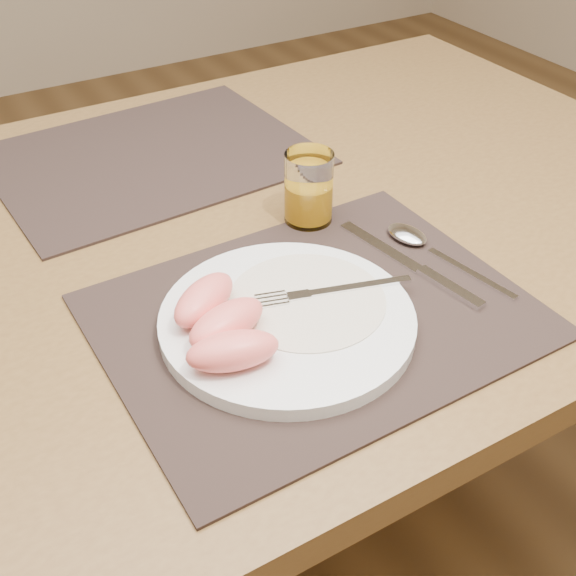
# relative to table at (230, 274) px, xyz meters

# --- Properties ---
(ground) EXTENTS (5.00, 5.00, 0.00)m
(ground) POSITION_rel_table_xyz_m (0.00, 0.00, -0.67)
(ground) COLOR brown
(ground) RESTS_ON ground
(table) EXTENTS (1.40, 0.90, 0.75)m
(table) POSITION_rel_table_xyz_m (0.00, 0.00, 0.00)
(table) COLOR brown
(table) RESTS_ON ground
(placemat_near) EXTENTS (0.46, 0.36, 0.00)m
(placemat_near) POSITION_rel_table_xyz_m (-0.00, -0.22, 0.09)
(placemat_near) COLOR #2E211D
(placemat_near) RESTS_ON table
(placemat_far) EXTENTS (0.47, 0.38, 0.00)m
(placemat_far) POSITION_rel_table_xyz_m (-0.02, 0.22, 0.09)
(placemat_far) COLOR #2E211D
(placemat_far) RESTS_ON table
(plate) EXTENTS (0.27, 0.27, 0.02)m
(plate) POSITION_rel_table_xyz_m (-0.04, -0.22, 0.10)
(plate) COLOR white
(plate) RESTS_ON placemat_near
(plate_dressing) EXTENTS (0.17, 0.17, 0.00)m
(plate_dressing) POSITION_rel_table_xyz_m (-0.01, -0.21, 0.10)
(plate_dressing) COLOR white
(plate_dressing) RESTS_ON plate
(fork) EXTENTS (0.17, 0.07, 0.00)m
(fork) POSITION_rel_table_xyz_m (0.01, -0.21, 0.11)
(fork) COLOR silver
(fork) RESTS_ON plate
(knife) EXTENTS (0.05, 0.22, 0.01)m
(knife) POSITION_rel_table_xyz_m (0.14, -0.22, 0.09)
(knife) COLOR silver
(knife) RESTS_ON placemat_near
(spoon) EXTENTS (0.05, 0.19, 0.01)m
(spoon) POSITION_rel_table_xyz_m (0.18, -0.17, 0.09)
(spoon) COLOR silver
(spoon) RESTS_ON placemat_near
(juice_glass) EXTENTS (0.06, 0.06, 0.09)m
(juice_glass) POSITION_rel_table_xyz_m (0.09, -0.05, 0.13)
(juice_glass) COLOR white
(juice_glass) RESTS_ON placemat_near
(grapefruit_wedges) EXTENTS (0.11, 0.16, 0.04)m
(grapefruit_wedges) POSITION_rel_table_xyz_m (-0.11, -0.22, 0.12)
(grapefruit_wedges) COLOR #FF7668
(grapefruit_wedges) RESTS_ON plate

